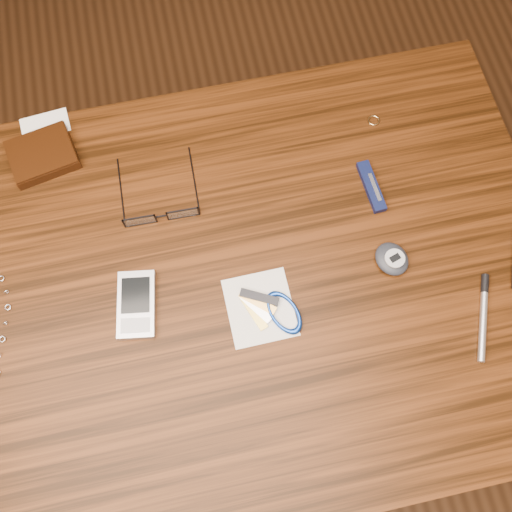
{
  "coord_description": "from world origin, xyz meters",
  "views": [
    {
      "loc": [
        -0.01,
        -0.25,
        1.56
      ],
      "look_at": [
        0.05,
        0.03,
        0.76
      ],
      "focal_mm": 40.0,
      "sensor_mm": 36.0,
      "label": 1
    }
  ],
  "objects_px": {
    "eyeglasses": "(161,213)",
    "pda_phone": "(136,305)",
    "notepad_keys": "(272,310)",
    "wallet_and_card": "(42,154)",
    "silver_pen": "(484,310)",
    "pedometer": "(392,259)",
    "pocket_knife": "(371,187)",
    "desk": "(232,301)"
  },
  "relations": [
    {
      "from": "wallet_and_card",
      "to": "pda_phone",
      "type": "bearing_deg",
      "value": -68.12
    },
    {
      "from": "eyeglasses",
      "to": "notepad_keys",
      "type": "xyz_separation_m",
      "value": [
        0.13,
        -0.18,
        -0.01
      ]
    },
    {
      "from": "pedometer",
      "to": "notepad_keys",
      "type": "height_order",
      "value": "pedometer"
    },
    {
      "from": "pocket_knife",
      "to": "silver_pen",
      "type": "height_order",
      "value": "pocket_knife"
    },
    {
      "from": "eyeglasses",
      "to": "pedometer",
      "type": "distance_m",
      "value": 0.36
    },
    {
      "from": "pda_phone",
      "to": "notepad_keys",
      "type": "height_order",
      "value": "pda_phone"
    },
    {
      "from": "wallet_and_card",
      "to": "notepad_keys",
      "type": "relative_size",
      "value": 1.18
    },
    {
      "from": "pda_phone",
      "to": "silver_pen",
      "type": "distance_m",
      "value": 0.51
    },
    {
      "from": "eyeglasses",
      "to": "silver_pen",
      "type": "height_order",
      "value": "eyeglasses"
    },
    {
      "from": "silver_pen",
      "to": "notepad_keys",
      "type": "bearing_deg",
      "value": 167.57
    },
    {
      "from": "wallet_and_card",
      "to": "pocket_knife",
      "type": "height_order",
      "value": "wallet_and_card"
    },
    {
      "from": "eyeglasses",
      "to": "notepad_keys",
      "type": "distance_m",
      "value": 0.23
    },
    {
      "from": "eyeglasses",
      "to": "pocket_knife",
      "type": "relative_size",
      "value": 1.4
    },
    {
      "from": "wallet_and_card",
      "to": "desk",
      "type": "bearing_deg",
      "value": -47.19
    },
    {
      "from": "desk",
      "to": "pocket_knife",
      "type": "xyz_separation_m",
      "value": [
        0.25,
        0.11,
        0.11
      ]
    },
    {
      "from": "wallet_and_card",
      "to": "pedometer",
      "type": "xyz_separation_m",
      "value": [
        0.5,
        -0.29,
        -0.0
      ]
    },
    {
      "from": "pda_phone",
      "to": "notepad_keys",
      "type": "xyz_separation_m",
      "value": [
        0.19,
        -0.05,
        -0.0
      ]
    },
    {
      "from": "notepad_keys",
      "to": "pocket_knife",
      "type": "height_order",
      "value": "pocket_knife"
    },
    {
      "from": "eyeglasses",
      "to": "notepad_keys",
      "type": "height_order",
      "value": "eyeglasses"
    },
    {
      "from": "eyeglasses",
      "to": "desk",
      "type": "bearing_deg",
      "value": -57.58
    },
    {
      "from": "pda_phone",
      "to": "pedometer",
      "type": "xyz_separation_m",
      "value": [
        0.39,
        -0.01,
        0.0
      ]
    },
    {
      "from": "wallet_and_card",
      "to": "notepad_keys",
      "type": "xyz_separation_m",
      "value": [
        0.3,
        -0.33,
        -0.01
      ]
    },
    {
      "from": "desk",
      "to": "silver_pen",
      "type": "bearing_deg",
      "value": -18.92
    },
    {
      "from": "desk",
      "to": "wallet_and_card",
      "type": "relative_size",
      "value": 7.13
    },
    {
      "from": "wallet_and_card",
      "to": "eyeglasses",
      "type": "bearing_deg",
      "value": -40.1
    },
    {
      "from": "pda_phone",
      "to": "pedometer",
      "type": "bearing_deg",
      "value": -1.72
    },
    {
      "from": "wallet_and_card",
      "to": "silver_pen",
      "type": "xyz_separation_m",
      "value": [
        0.61,
        -0.39,
        -0.01
      ]
    },
    {
      "from": "pedometer",
      "to": "notepad_keys",
      "type": "bearing_deg",
      "value": -169.14
    },
    {
      "from": "desk",
      "to": "eyeglasses",
      "type": "relative_size",
      "value": 7.98
    },
    {
      "from": "eyeglasses",
      "to": "pda_phone",
      "type": "xyz_separation_m",
      "value": [
        -0.06,
        -0.13,
        -0.0
      ]
    },
    {
      "from": "silver_pen",
      "to": "pedometer",
      "type": "bearing_deg",
      "value": 136.51
    },
    {
      "from": "pedometer",
      "to": "notepad_keys",
      "type": "relative_size",
      "value": 0.56
    },
    {
      "from": "desk",
      "to": "eyeglasses",
      "type": "distance_m",
      "value": 0.19
    },
    {
      "from": "silver_pen",
      "to": "eyeglasses",
      "type": "bearing_deg",
      "value": 150.19
    },
    {
      "from": "pda_phone",
      "to": "notepad_keys",
      "type": "distance_m",
      "value": 0.2
    },
    {
      "from": "wallet_and_card",
      "to": "pda_phone",
      "type": "distance_m",
      "value": 0.3
    },
    {
      "from": "pda_phone",
      "to": "pocket_knife",
      "type": "height_order",
      "value": "pda_phone"
    },
    {
      "from": "wallet_and_card",
      "to": "pocket_knife",
      "type": "bearing_deg",
      "value": -18.19
    },
    {
      "from": "wallet_and_card",
      "to": "eyeglasses",
      "type": "distance_m",
      "value": 0.22
    },
    {
      "from": "silver_pen",
      "to": "pda_phone",
      "type": "bearing_deg",
      "value": 166.89
    },
    {
      "from": "wallet_and_card",
      "to": "pocket_knife",
      "type": "relative_size",
      "value": 1.57
    },
    {
      "from": "silver_pen",
      "to": "wallet_and_card",
      "type": "bearing_deg",
      "value": 147.04
    }
  ]
}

